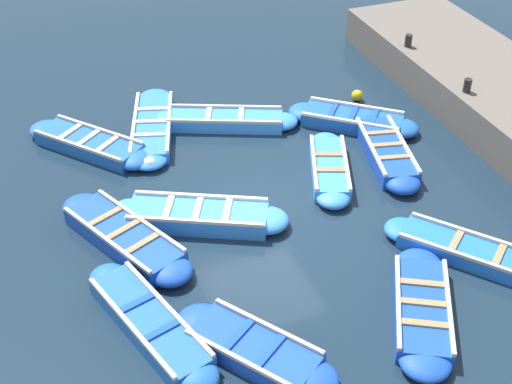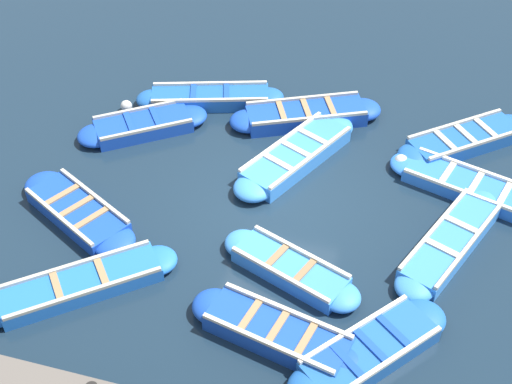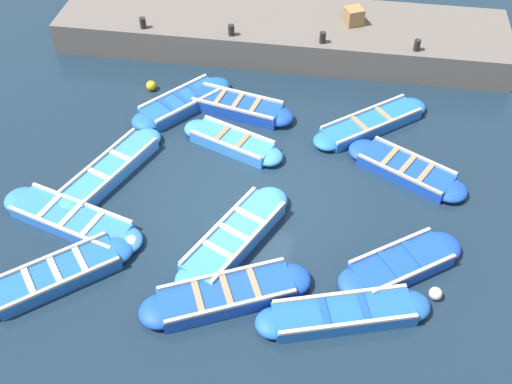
% 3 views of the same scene
% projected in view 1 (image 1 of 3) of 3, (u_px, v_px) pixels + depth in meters
% --- Properties ---
extents(ground_plane, '(120.00, 120.00, 0.00)m').
position_uv_depth(ground_plane, '(260.00, 209.00, 15.85)').
color(ground_plane, '#162838').
extents(boat_outer_left, '(2.43, 3.87, 0.44)m').
position_uv_depth(boat_outer_left, '(124.00, 237.00, 14.77)').
color(boat_outer_left, '#1947B7').
rests_on(boat_outer_left, ground).
extents(boat_alongside, '(3.91, 2.52, 0.44)m').
position_uv_depth(boat_alongside, '(198.00, 216.00, 15.33)').
color(boat_alongside, '#3884E0').
rests_on(boat_alongside, ground).
extents(boat_drifting, '(1.85, 3.18, 0.39)m').
position_uv_depth(boat_drifting, '(329.00, 168.00, 16.84)').
color(boat_drifting, '#3884E0').
rests_on(boat_drifting, ground).
extents(boat_centre, '(3.83, 2.21, 0.39)m').
position_uv_depth(boat_centre, '(225.00, 120.00, 18.65)').
color(boat_centre, '#3884E0').
rests_on(boat_centre, ground).
extents(boat_end_of_row, '(3.23, 2.88, 0.41)m').
position_uv_depth(boat_end_of_row, '(353.00, 120.00, 18.64)').
color(boat_end_of_row, '#1E59AD').
rests_on(boat_end_of_row, ground).
extents(boat_tucked, '(3.09, 3.52, 0.37)m').
position_uv_depth(boat_tucked, '(476.00, 254.00, 14.39)').
color(boat_tucked, blue).
rests_on(boat_tucked, ground).
extents(boat_outer_right, '(3.02, 3.37, 0.40)m').
position_uv_depth(boat_outer_right, '(89.00, 144.00, 17.70)').
color(boat_outer_right, '#1E59AD').
rests_on(boat_outer_right, ground).
extents(boat_mid_row, '(2.02, 4.09, 0.35)m').
position_uv_depth(boat_mid_row, '(152.00, 126.00, 18.43)').
color(boat_mid_row, blue).
rests_on(boat_mid_row, ground).
extents(boat_bow_out, '(1.59, 3.59, 0.44)m').
position_uv_depth(boat_bow_out, '(386.00, 151.00, 17.39)').
color(boat_bow_out, '#1947B7').
rests_on(boat_bow_out, ground).
extents(boat_broadside, '(1.86, 3.87, 0.42)m').
position_uv_depth(boat_broadside, '(150.00, 324.00, 12.83)').
color(boat_broadside, '#1E59AD').
rests_on(boat_broadside, ground).
extents(boat_near_quay, '(2.44, 3.43, 0.38)m').
position_uv_depth(boat_near_quay, '(422.00, 309.00, 13.14)').
color(boat_near_quay, '#1947B7').
rests_on(boat_near_quay, ground).
extents(boat_inner_gap, '(2.62, 3.17, 0.39)m').
position_uv_depth(boat_inner_gap, '(254.00, 350.00, 12.35)').
color(boat_inner_gap, '#1947B7').
rests_on(boat_inner_gap, ground).
extents(bollard_north, '(0.20, 0.20, 0.35)m').
position_uv_depth(bollard_north, '(408.00, 41.00, 20.18)').
color(bollard_north, black).
rests_on(bollard_north, quay_wall).
extents(bollard_mid_north, '(0.20, 0.20, 0.35)m').
position_uv_depth(bollard_mid_north, '(467.00, 85.00, 17.99)').
color(bollard_mid_north, black).
rests_on(bollard_mid_north, quay_wall).
extents(buoy_orange_near, '(0.33, 0.33, 0.33)m').
position_uv_depth(buoy_orange_near, '(150.00, 164.00, 17.01)').
color(buoy_orange_near, silver).
rests_on(buoy_orange_near, ground).
extents(buoy_white_drifting, '(0.31, 0.31, 0.31)m').
position_uv_depth(buoy_white_drifting, '(357.00, 95.00, 19.76)').
color(buoy_white_drifting, '#EAB214').
rests_on(buoy_white_drifting, ground).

